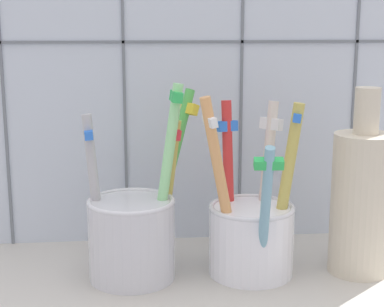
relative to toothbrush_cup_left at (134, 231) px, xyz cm
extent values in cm
cube|color=#BCB7AD|center=(5.60, -0.69, -5.65)|extent=(64.00, 22.00, 2.00)
cube|color=silver|center=(5.60, 11.31, 15.85)|extent=(64.00, 2.00, 45.00)
cube|color=slate|center=(-13.60, 10.21, 15.85)|extent=(0.30, 0.20, 45.00)
cube|color=slate|center=(-0.80, 10.21, 15.85)|extent=(0.30, 0.20, 45.00)
cube|color=slate|center=(12.00, 10.21, 15.85)|extent=(0.30, 0.20, 45.00)
cube|color=slate|center=(24.80, 10.21, 15.85)|extent=(0.30, 0.20, 45.00)
cube|color=slate|center=(5.60, 10.21, 17.58)|extent=(64.00, 0.20, 0.30)
cylinder|color=silver|center=(-0.22, -0.15, -0.81)|extent=(8.34, 8.34, 7.68)
torus|color=silver|center=(-0.22, -0.15, 3.03)|extent=(8.42, 8.42, 0.50)
cylinder|color=#B6B4B7|center=(-3.60, 0.67, 3.53)|extent=(2.12, 1.09, 15.63)
cube|color=blue|center=(-4.01, 0.64, 9.47)|extent=(1.03, 2.64, 0.86)
cylinder|color=#9DEB9C|center=(3.06, 0.20, 4.92)|extent=(3.73, 1.30, 18.49)
cube|color=green|center=(4.17, 0.29, 12.89)|extent=(1.23, 2.50, 1.08)
cylinder|color=#4FB84D|center=(3.45, 2.56, 4.38)|extent=(6.24, 5.98, 17.62)
cube|color=yellow|center=(5.28, 4.29, 11.17)|extent=(2.31, 2.34, 1.31)
cylinder|color=#C7B552|center=(3.40, 1.48, 3.09)|extent=(2.88, 1.37, 14.79)
cube|color=#E5333F|center=(4.14, 1.63, 9.13)|extent=(1.15, 2.20, 1.07)
cylinder|color=white|center=(11.42, -0.15, -1.28)|extent=(8.30, 8.30, 6.74)
torus|color=silver|center=(11.42, -0.15, 2.09)|extent=(8.39, 8.39, 0.50)
cylinder|color=silver|center=(13.28, 2.41, 3.87)|extent=(3.01, 2.84, 16.38)
cube|color=white|center=(13.80, 2.88, 9.76)|extent=(2.26, 2.37, 1.24)
cylinder|color=#E9A362|center=(8.32, -1.39, 4.41)|extent=(4.59, 1.94, 17.53)
cube|color=white|center=(7.11, -1.65, 10.84)|extent=(1.28, 2.64, 0.97)
cylinder|color=#7AAEC4|center=(11.70, -4.79, 2.59)|extent=(1.31, 5.37, 13.95)
cube|color=green|center=(11.57, -6.45, 7.93)|extent=(2.59, 1.30, 1.06)
cylinder|color=red|center=(9.54, 2.56, 3.93)|extent=(1.72, 2.66, 16.44)
cube|color=blue|center=(9.39, 3.02, 9.58)|extent=(2.21, 1.54, 1.09)
cylinder|color=#C9B655|center=(14.52, -0.65, 4.03)|extent=(3.34, 1.64, 16.69)
cube|color=blue|center=(15.36, -0.80, 10.99)|extent=(1.20, 2.36, 0.89)
cylinder|color=beige|center=(22.14, -0.38, 2.30)|extent=(5.91, 5.91, 13.90)
cylinder|color=beige|center=(22.14, -0.38, 11.46)|extent=(2.40, 2.40, 4.44)
camera|label=1|loc=(0.49, -55.83, 19.74)|focal=56.96mm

